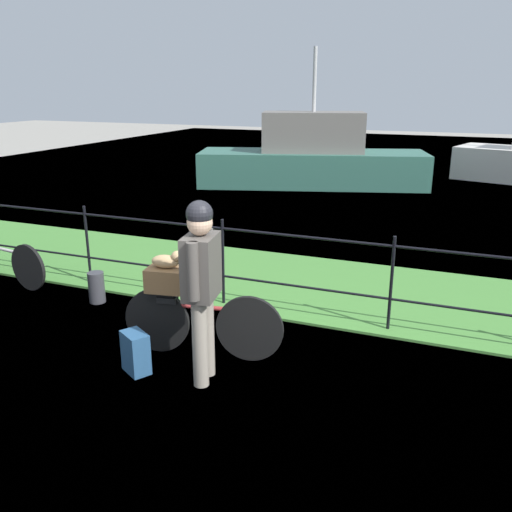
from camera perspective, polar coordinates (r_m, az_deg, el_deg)
The scene contains 12 objects.
ground_plane at distance 4.62m, azimuth -3.72°, elevation -16.77°, with size 60.00×60.00×0.00m, color gray.
grass_strip at distance 7.32m, azimuth 7.13°, elevation -3.29°, with size 27.00×2.40×0.03m, color #478438.
harbor_water at distance 16.39m, azimuth 15.80°, elevation 7.78°, with size 30.00×30.00×0.00m, color slate.
iron_fence at distance 6.19m, azimuth 4.90°, elevation -1.05°, with size 18.04×0.04×1.09m.
bicycle_main at distance 5.44m, azimuth -5.80°, elevation -6.97°, with size 1.61×0.33×0.67m.
wooden_crate at distance 5.38m, azimuth -9.40°, elevation -2.40°, with size 0.37×0.28×0.23m, color brown.
terrier_dog at distance 5.31m, azimuth -9.25°, elevation -0.46°, with size 0.32×0.19×0.18m.
cyclist_person at distance 4.75m, azimuth -5.75°, elevation -2.22°, with size 0.32×0.53×1.68m.
backpack_on_paving at distance 5.30m, azimuth -12.53°, elevation -9.87°, with size 0.28×0.18×0.40m, color #28517A.
mooring_bollard at distance 7.04m, azimuth -16.42°, elevation -3.18°, with size 0.20×0.20×0.39m, color #38383D.
bicycle_parked at distance 8.12m, azimuth -25.00°, elevation -0.37°, with size 1.60×0.32×0.62m.
moored_boat_near at distance 14.77m, azimuth 5.93°, elevation 10.09°, with size 6.21×3.40×3.53m.
Camera 1 is at (1.68, -3.43, 2.60)m, focal length 38.05 mm.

